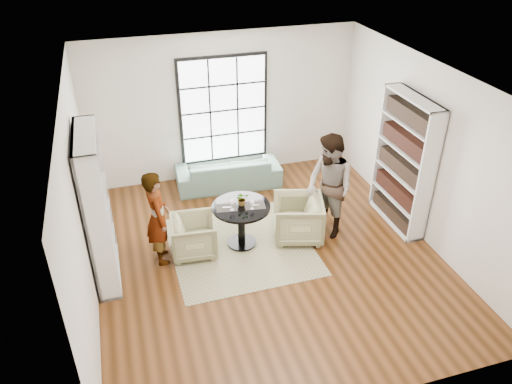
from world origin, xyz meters
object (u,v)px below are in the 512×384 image
object	(u,v)px
pedestal_table	(241,217)
armchair_left	(194,236)
sofa	(228,172)
person_left	(158,218)
flower_centerpiece	(242,199)
person_right	(329,187)
wine_glass_left	(232,203)
armchair_right	(298,219)
wine_glass_right	(252,203)

from	to	relation	value
pedestal_table	armchair_left	xyz separation A→B (m)	(-0.82, -0.01, -0.23)
sofa	armchair_left	size ratio (longest dim) A/B	2.87
person_left	flower_centerpiece	bearing A→B (deg)	-90.83
pedestal_table	sofa	bearing A→B (deg)	82.34
person_left	flower_centerpiece	xyz separation A→B (m)	(1.39, 0.04, 0.08)
flower_centerpiece	person_left	bearing A→B (deg)	-178.34
person_left	person_right	bearing A→B (deg)	-93.92
pedestal_table	wine_glass_left	size ratio (longest dim) A/B	4.97
wine_glass_left	sofa	bearing A→B (deg)	78.02
sofa	armchair_right	world-z (taller)	armchair_right
flower_centerpiece	armchair_left	bearing A→B (deg)	-177.26
sofa	person_left	world-z (taller)	person_left
person_left	flower_centerpiece	distance (m)	1.40
person_left	wine_glass_left	distance (m)	1.20
sofa	armchair_left	bearing A→B (deg)	65.06
person_left	flower_centerpiece	world-z (taller)	person_left
sofa	wine_glass_left	distance (m)	2.24
person_left	wine_glass_left	world-z (taller)	person_left
pedestal_table	wine_glass_left	xyz separation A→B (m)	(-0.17, -0.08, 0.35)
armchair_left	sofa	bearing A→B (deg)	-22.87
armchair_right	sofa	bearing A→B (deg)	-145.22
wine_glass_right	armchair_left	bearing A→B (deg)	172.19
armchair_right	person_right	distance (m)	0.78
sofa	armchair_left	world-z (taller)	armchair_left
armchair_right	person_left	xyz separation A→B (m)	(-2.35, 0.07, 0.43)
armchair_right	pedestal_table	bearing A→B (deg)	-78.47
armchair_right	person_right	size ratio (longest dim) A/B	0.45
armchair_right	wine_glass_left	bearing A→B (deg)	-73.89
armchair_right	wine_glass_right	xyz separation A→B (m)	(-0.83, -0.06, 0.51)
armchair_right	person_right	xyz separation A→B (m)	(0.55, 0.00, 0.55)
armchair_right	person_left	world-z (taller)	person_left
wine_glass_left	wine_glass_right	distance (m)	0.33
armchair_left	armchair_right	bearing A→B (deg)	-87.08
sofa	person_left	distance (m)	2.67
wine_glass_right	person_left	bearing A→B (deg)	175.00
pedestal_table	armchair_right	world-z (taller)	pedestal_table
armchair_left	flower_centerpiece	distance (m)	1.01
armchair_right	flower_centerpiece	size ratio (longest dim) A/B	3.65
armchair_right	flower_centerpiece	distance (m)	1.09
flower_centerpiece	wine_glass_left	bearing A→B (deg)	-151.23
sofa	armchair_left	distance (m)	2.32
sofa	person_right	bearing A→B (deg)	123.93
armchair_left	person_right	bearing A→B (deg)	-86.54
pedestal_table	person_left	size ratio (longest dim) A/B	0.60
wine_glass_right	flower_centerpiece	bearing A→B (deg)	125.24
armchair_right	person_left	bearing A→B (deg)	-75.55
sofa	armchair_right	xyz separation A→B (m)	(0.71, -2.12, 0.08)
armchair_left	flower_centerpiece	world-z (taller)	flower_centerpiece
armchair_left	person_left	world-z (taller)	person_left
wine_glass_left	flower_centerpiece	size ratio (longest dim) A/B	0.84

